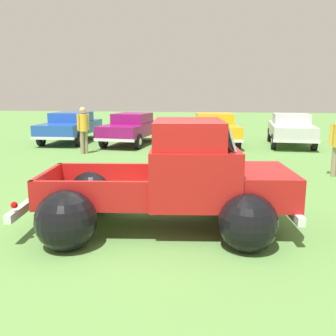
% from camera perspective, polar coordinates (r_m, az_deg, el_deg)
% --- Properties ---
extents(ground_plane, '(80.00, 80.00, 0.00)m').
position_cam_1_polar(ground_plane, '(6.76, -1.72, -9.07)').
color(ground_plane, '#609347').
extents(vintage_pickup_truck, '(4.80, 3.17, 1.96)m').
position_cam_1_polar(vintage_pickup_truck, '(6.52, 1.65, -2.86)').
color(vintage_pickup_truck, black).
rests_on(vintage_pickup_truck, ground).
extents(show_car_0, '(2.11, 4.64, 1.43)m').
position_cam_1_polar(show_car_0, '(18.78, -14.69, 6.30)').
color(show_car_0, black).
rests_on(show_car_0, ground).
extents(show_car_1, '(2.25, 4.46, 1.43)m').
position_cam_1_polar(show_car_1, '(17.41, -5.62, 6.21)').
color(show_car_1, black).
rests_on(show_car_1, ground).
extents(show_car_2, '(2.48, 4.84, 1.43)m').
position_cam_1_polar(show_car_2, '(17.45, 7.10, 6.21)').
color(show_car_2, black).
rests_on(show_car_2, ground).
extents(show_car_3, '(2.07, 4.32, 1.43)m').
position_cam_1_polar(show_car_3, '(17.83, 18.33, 5.81)').
color(show_car_3, black).
rests_on(show_car_3, ground).
extents(spectator_0, '(0.48, 0.48, 1.83)m').
position_cam_1_polar(spectator_0, '(14.94, -12.88, 6.16)').
color(spectator_0, gray).
rests_on(spectator_0, ground).
extents(lane_cone_0, '(0.36, 0.36, 0.63)m').
position_cam_1_polar(lane_cone_0, '(9.25, 6.71, -1.46)').
color(lane_cone_0, black).
rests_on(lane_cone_0, ground).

